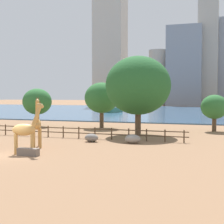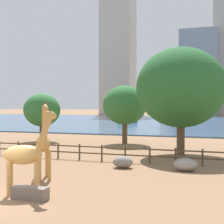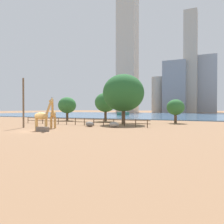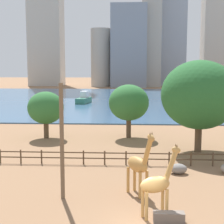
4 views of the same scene
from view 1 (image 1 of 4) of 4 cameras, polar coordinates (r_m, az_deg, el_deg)
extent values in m
plane|color=#8C6647|center=(104.98, 9.41, 0.14)|extent=(400.00, 400.00, 0.00)
cube|color=#3D6084|center=(102.02, 9.15, 0.12)|extent=(180.00, 86.00, 0.20)
cylinder|color=tan|center=(29.75, -13.06, -5.05)|extent=(0.26, 0.26, 1.72)
cylinder|color=tan|center=(29.22, -13.22, -5.19)|extent=(0.26, 0.26, 1.72)
cylinder|color=tan|center=(29.98, -15.58, -5.02)|extent=(0.26, 0.26, 1.72)
cylinder|color=tan|center=(29.46, -15.79, -5.16)|extent=(0.26, 0.26, 1.72)
ellipsoid|color=tan|center=(29.46, -14.44, -2.87)|extent=(2.05, 1.44, 1.00)
cylinder|color=tan|center=(29.20, -12.46, -0.74)|extent=(0.99, 0.65, 1.89)
ellipsoid|color=tan|center=(29.12, -11.84, 1.01)|extent=(0.78, 0.56, 0.59)
cone|color=brown|center=(29.19, -11.83, 1.59)|extent=(0.12, 0.12, 0.18)
cone|color=brown|center=(29.03, -11.87, 1.58)|extent=(0.12, 0.12, 0.18)
cylinder|color=#C18C47|center=(32.46, -11.82, -4.25)|extent=(0.30, 0.30, 1.86)
cylinder|color=#C18C47|center=(32.42, -12.83, -4.27)|extent=(0.30, 0.30, 1.86)
cylinder|color=#C18C47|center=(33.89, -12.02, -3.96)|extent=(0.30, 0.30, 1.86)
cylinder|color=#C18C47|center=(33.85, -12.99, -3.97)|extent=(0.30, 0.30, 1.86)
ellipsoid|color=#C18C47|center=(33.03, -12.44, -1.95)|extent=(1.86, 2.16, 1.08)
cylinder|color=#C18C47|center=(31.84, -12.32, 0.01)|extent=(0.85, 1.01, 2.05)
ellipsoid|color=#C18C47|center=(31.46, -12.29, 1.74)|extent=(0.72, 0.82, 0.63)
cone|color=brown|center=(31.46, -12.15, 2.32)|extent=(0.14, 0.14, 0.20)
cone|color=brown|center=(31.45, -12.45, 2.31)|extent=(0.14, 0.14, 0.20)
ellipsoid|color=gray|center=(34.95, 3.44, -4.48)|extent=(1.63, 1.20, 0.90)
ellipsoid|color=gray|center=(36.09, -3.44, -4.30)|extent=(1.47, 1.13, 0.84)
cube|color=#72665B|center=(28.75, -13.76, -6.46)|extent=(1.80, 0.60, 0.60)
cylinder|color=#4C3826|center=(44.08, -17.28, -2.82)|extent=(0.14, 0.14, 1.30)
cylinder|color=#4C3826|center=(42.96, -15.16, -2.94)|extent=(0.14, 0.14, 1.30)
cylinder|color=#4C3826|center=(41.91, -12.92, -3.05)|extent=(0.14, 0.14, 1.30)
cylinder|color=#4C3826|center=(40.92, -10.57, -3.17)|extent=(0.14, 0.14, 1.30)
cylinder|color=#4C3826|center=(40.00, -8.11, -3.29)|extent=(0.14, 0.14, 1.30)
cylinder|color=#4C3826|center=(39.17, -5.53, -3.41)|extent=(0.14, 0.14, 1.30)
cylinder|color=#4C3826|center=(38.41, -2.85, -3.52)|extent=(0.14, 0.14, 1.30)
cylinder|color=#4C3826|center=(37.74, -0.07, -3.63)|extent=(0.14, 0.14, 1.30)
cylinder|color=#4C3826|center=(37.16, 2.81, -3.73)|extent=(0.14, 0.14, 1.30)
cylinder|color=#4C3826|center=(36.68, 5.77, -3.83)|extent=(0.14, 0.14, 1.30)
cylinder|color=#4C3826|center=(36.30, 8.80, -3.92)|extent=(0.14, 0.14, 1.30)
cylinder|color=#4C3826|center=(36.03, 11.89, -4.00)|extent=(0.14, 0.14, 1.30)
cube|color=#4C3826|center=(39.43, -6.53, -2.70)|extent=(26.10, 0.08, 0.10)
cube|color=#4C3826|center=(39.48, -6.53, -3.46)|extent=(26.10, 0.08, 0.10)
cylinder|color=brown|center=(51.25, -1.74, -1.26)|extent=(0.61, 0.61, 2.47)
ellipsoid|color=#2D6B33|center=(51.12, -1.74, 2.39)|extent=(5.07, 5.07, 4.56)
cylinder|color=brown|center=(42.29, 4.34, -1.86)|extent=(0.72, 0.72, 2.88)
ellipsoid|color=#26602D|center=(42.17, 4.36, 4.43)|extent=(7.99, 7.99, 7.19)
cylinder|color=brown|center=(54.94, -12.31, -1.25)|extent=(0.62, 0.62, 2.07)
ellipsoid|color=#2D6B33|center=(54.81, -12.34, 1.71)|extent=(4.51, 4.51, 4.06)
cylinder|color=brown|center=(48.18, 16.62, -2.00)|extent=(0.58, 0.58, 1.87)
ellipsoid|color=#2D6B33|center=(48.04, 16.66, 0.83)|extent=(3.62, 3.62, 3.26)
cube|color=#337259|center=(92.51, 0.25, 0.35)|extent=(3.28, 6.81, 1.31)
cube|color=silver|center=(93.19, 0.48, 1.25)|extent=(1.89, 2.56, 1.57)
cube|color=#B7B2A8|center=(187.46, -0.30, 17.57)|extent=(15.57, 12.75, 105.04)
cube|color=gray|center=(163.63, 12.03, 7.44)|extent=(15.78, 13.89, 36.29)
cylinder|color=#ADA89E|center=(167.26, 7.70, 5.68)|extent=(9.10, 9.10, 26.41)
cube|color=#ADA89E|center=(167.88, 15.73, 13.29)|extent=(8.84, 10.12, 71.20)
camera|label=2|loc=(11.63, -13.75, 0.89)|focal=55.00mm
camera|label=3|loc=(5.76, 91.63, -18.89)|focal=35.00mm
camera|label=4|loc=(18.56, -56.27, 14.06)|focal=55.00mm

